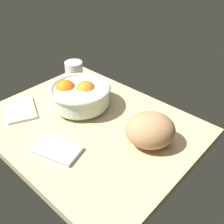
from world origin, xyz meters
TOP-DOWN VIEW (x-y plane):
  - ground_plane at (0.00, 0.00)cm, footprint 73.14×57.79cm
  - fruit_bowl at (-10.22, 4.72)cm, footprint 22.90×22.90cm
  - bread_loaf at (21.54, 5.68)cm, footprint 20.53×20.51cm
  - napkin_folded at (2.86, -16.43)cm, footprint 15.83×12.08cm
  - napkin_spare at (-24.95, -12.32)cm, footprint 18.44×16.02cm
  - mug at (-27.15, 16.64)cm, footprint 10.87×9.26cm

SIDE VIEW (x-z plane):
  - ground_plane at x=0.00cm, z-range -3.00..0.00cm
  - napkin_spare at x=-24.95cm, z-range 0.00..1.08cm
  - napkin_folded at x=2.86cm, z-range 0.00..1.26cm
  - mug at x=-27.15cm, z-range 0.00..9.40cm
  - bread_loaf at x=21.54cm, z-range 0.00..10.98cm
  - fruit_bowl at x=-10.22cm, z-range 0.46..11.26cm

